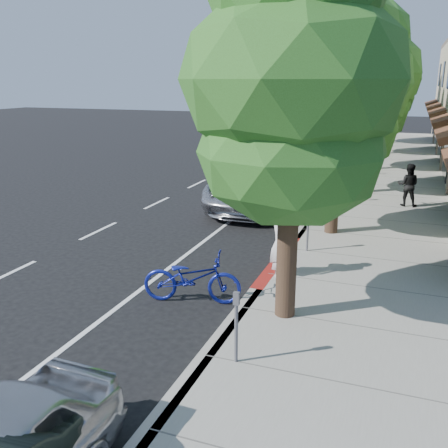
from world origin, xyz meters
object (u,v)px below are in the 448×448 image
at_px(street_tree_2, 361,76).
at_px(white_pickup, 324,142).
at_px(dark_sedan, 284,171).
at_px(street_tree_5, 386,80).
at_px(street_tree_3, 373,81).
at_px(cyclist, 280,244).
at_px(street_tree_1, 340,88).
at_px(silver_suv, 262,183).
at_px(bicycle, 192,278).
at_px(dark_suv_far, 357,138).
at_px(pedestrian, 408,185).
at_px(street_tree_0, 293,86).
at_px(street_tree_4, 380,87).

distance_m(street_tree_2, white_pickup, 11.91).
bearing_deg(dark_sedan, white_pickup, 87.58).
relative_size(street_tree_5, dark_sedan, 1.58).
relative_size(street_tree_3, cyclist, 4.10).
bearing_deg(street_tree_1, dark_sedan, 115.49).
distance_m(street_tree_5, silver_suv, 21.59).
xyz_separation_m(street_tree_1, bicycle, (-2.11, -5.83, -3.90)).
bearing_deg(street_tree_2, dark_sedan, 170.82).
height_order(street_tree_1, dark_suv_far, street_tree_1).
bearing_deg(dark_suv_far, pedestrian, -84.87).
relative_size(street_tree_0, dark_suv_far, 1.61).
distance_m(bicycle, dark_sedan, 12.37).
bearing_deg(silver_suv, street_tree_1, -44.48).
bearing_deg(white_pickup, street_tree_3, -51.50).
distance_m(street_tree_0, cyclist, 4.25).
height_order(street_tree_5, pedestrian, street_tree_5).
xyz_separation_m(white_pickup, dark_suv_far, (1.67, 4.02, -0.12)).
bearing_deg(white_pickup, dark_suv_far, 73.46).
height_order(street_tree_2, dark_sedan, street_tree_2).
bearing_deg(street_tree_5, pedestrian, -83.83).
relative_size(street_tree_2, silver_suv, 1.18).
relative_size(white_pickup, dark_suv_far, 1.36).
distance_m(street_tree_4, dark_sedan, 12.40).
relative_size(silver_suv, dark_sedan, 1.37).
relative_size(bicycle, dark_sedan, 0.45).
xyz_separation_m(street_tree_4, dark_suv_far, (-1.40, 2.84, -3.48)).
bearing_deg(dark_sedan, cyclist, -79.06).
xyz_separation_m(street_tree_4, silver_suv, (-3.10, -15.04, -3.34)).
height_order(street_tree_1, street_tree_5, street_tree_5).
height_order(dark_suv_far, pedestrian, pedestrian).
relative_size(street_tree_0, silver_suv, 1.11).
relative_size(street_tree_2, street_tree_4, 1.12).
xyz_separation_m(dark_sedan, white_pickup, (0.03, 10.33, 0.10)).
height_order(street_tree_0, dark_sedan, street_tree_0).
relative_size(street_tree_2, white_pickup, 1.26).
bearing_deg(dark_suv_far, street_tree_5, 59.15).
xyz_separation_m(street_tree_4, white_pickup, (-3.07, -1.17, -3.36)).
height_order(street_tree_4, silver_suv, street_tree_4).
bearing_deg(street_tree_0, street_tree_4, 90.00).
relative_size(street_tree_3, dark_suv_far, 1.65).
height_order(street_tree_1, cyclist, street_tree_1).
xyz_separation_m(street_tree_0, street_tree_4, (-0.00, 24.00, -0.33)).
bearing_deg(dark_suv_far, street_tree_2, -91.54).
xyz_separation_m(street_tree_4, dark_sedan, (-3.10, -11.50, -3.46)).
height_order(street_tree_0, street_tree_4, street_tree_0).
height_order(street_tree_4, bicycle, street_tree_4).
bearing_deg(silver_suv, pedestrian, 13.91).
xyz_separation_m(street_tree_1, dark_suv_far, (-1.40, 20.84, -3.69)).
bearing_deg(bicycle, street_tree_3, -19.80).
height_order(street_tree_0, street_tree_1, street_tree_0).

